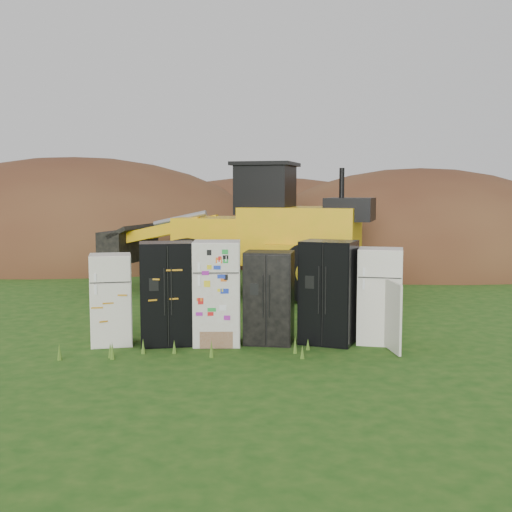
{
  "coord_description": "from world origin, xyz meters",
  "views": [
    {
      "loc": [
        -0.31,
        -11.4,
        2.75
      ],
      "look_at": [
        0.15,
        2.0,
        1.38
      ],
      "focal_mm": 45.0,
      "sensor_mm": 36.0,
      "label": 1
    }
  ],
  "objects_px": {
    "fridge_black_right": "(329,292)",
    "wheel_loader": "(234,228)",
    "fridge_sticker": "(217,293)",
    "fridge_open_door": "(380,296)",
    "fridge_dark_mid": "(269,297)",
    "fridge_leftmost": "(111,299)",
    "fridge_black_side": "(167,293)"
  },
  "relations": [
    {
      "from": "fridge_black_side",
      "to": "fridge_sticker",
      "type": "bearing_deg",
      "value": -10.56
    },
    {
      "from": "fridge_sticker",
      "to": "fridge_black_right",
      "type": "height_order",
      "value": "fridge_black_right"
    },
    {
      "from": "fridge_leftmost",
      "to": "wheel_loader",
      "type": "bearing_deg",
      "value": 59.14
    },
    {
      "from": "fridge_open_door",
      "to": "fridge_black_side",
      "type": "bearing_deg",
      "value": -166.29
    },
    {
      "from": "fridge_leftmost",
      "to": "fridge_open_door",
      "type": "relative_size",
      "value": 0.95
    },
    {
      "from": "fridge_leftmost",
      "to": "fridge_black_right",
      "type": "distance_m",
      "value": 3.91
    },
    {
      "from": "fridge_black_side",
      "to": "fridge_sticker",
      "type": "distance_m",
      "value": 0.9
    },
    {
      "from": "fridge_dark_mid",
      "to": "fridge_open_door",
      "type": "xyz_separation_m",
      "value": [
        2.01,
        -0.04,
        0.03
      ]
    },
    {
      "from": "fridge_dark_mid",
      "to": "fridge_open_door",
      "type": "height_order",
      "value": "fridge_open_door"
    },
    {
      "from": "fridge_leftmost",
      "to": "fridge_dark_mid",
      "type": "distance_m",
      "value": 2.84
    },
    {
      "from": "fridge_black_side",
      "to": "wheel_loader",
      "type": "bearing_deg",
      "value": 70.82
    },
    {
      "from": "fridge_dark_mid",
      "to": "fridge_sticker",
      "type": "bearing_deg",
      "value": -167.06
    },
    {
      "from": "fridge_dark_mid",
      "to": "wheel_loader",
      "type": "xyz_separation_m",
      "value": [
        -0.63,
        5.91,
        0.92
      ]
    },
    {
      "from": "fridge_open_door",
      "to": "fridge_leftmost",
      "type": "bearing_deg",
      "value": -166.0
    },
    {
      "from": "fridge_black_side",
      "to": "fridge_sticker",
      "type": "relative_size",
      "value": 0.99
    },
    {
      "from": "fridge_sticker",
      "to": "wheel_loader",
      "type": "height_order",
      "value": "wheel_loader"
    },
    {
      "from": "fridge_sticker",
      "to": "fridge_black_right",
      "type": "bearing_deg",
      "value": 1.01
    },
    {
      "from": "fridge_leftmost",
      "to": "fridge_dark_mid",
      "type": "height_order",
      "value": "fridge_dark_mid"
    },
    {
      "from": "fridge_leftmost",
      "to": "fridge_open_door",
      "type": "bearing_deg",
      "value": -10.92
    },
    {
      "from": "fridge_black_side",
      "to": "fridge_open_door",
      "type": "distance_m",
      "value": 3.84
    },
    {
      "from": "fridge_black_right",
      "to": "fridge_open_door",
      "type": "distance_m",
      "value": 0.94
    },
    {
      "from": "fridge_open_door",
      "to": "wheel_loader",
      "type": "height_order",
      "value": "wheel_loader"
    },
    {
      "from": "fridge_sticker",
      "to": "fridge_dark_mid",
      "type": "bearing_deg",
      "value": 2.96
    },
    {
      "from": "fridge_black_right",
      "to": "fridge_open_door",
      "type": "height_order",
      "value": "fridge_black_right"
    },
    {
      "from": "fridge_open_door",
      "to": "wheel_loader",
      "type": "relative_size",
      "value": 0.24
    },
    {
      "from": "fridge_black_side",
      "to": "fridge_dark_mid",
      "type": "distance_m",
      "value": 1.83
    },
    {
      "from": "fridge_black_right",
      "to": "wheel_loader",
      "type": "relative_size",
      "value": 0.26
    },
    {
      "from": "fridge_sticker",
      "to": "fridge_open_door",
      "type": "distance_m",
      "value": 2.94
    },
    {
      "from": "wheel_loader",
      "to": "fridge_dark_mid",
      "type": "bearing_deg",
      "value": -66.77
    },
    {
      "from": "fridge_leftmost",
      "to": "wheel_loader",
      "type": "distance_m",
      "value": 6.37
    },
    {
      "from": "fridge_black_right",
      "to": "wheel_loader",
      "type": "height_order",
      "value": "wheel_loader"
    },
    {
      "from": "fridge_open_door",
      "to": "wheel_loader",
      "type": "distance_m",
      "value": 6.57
    }
  ]
}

